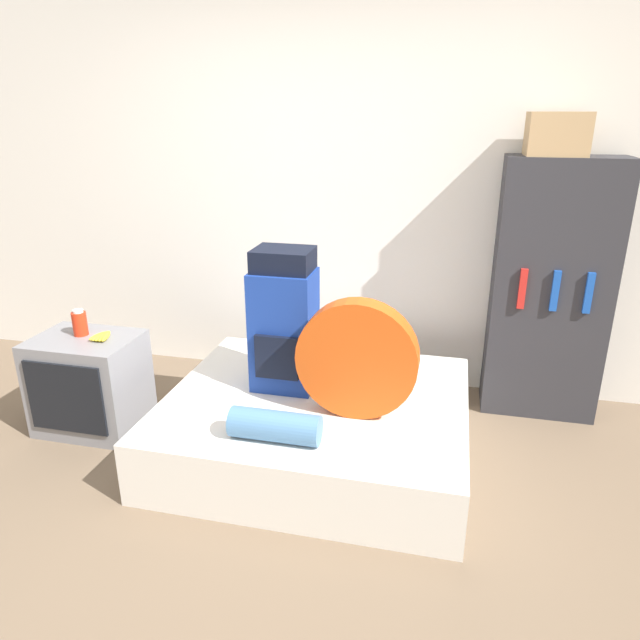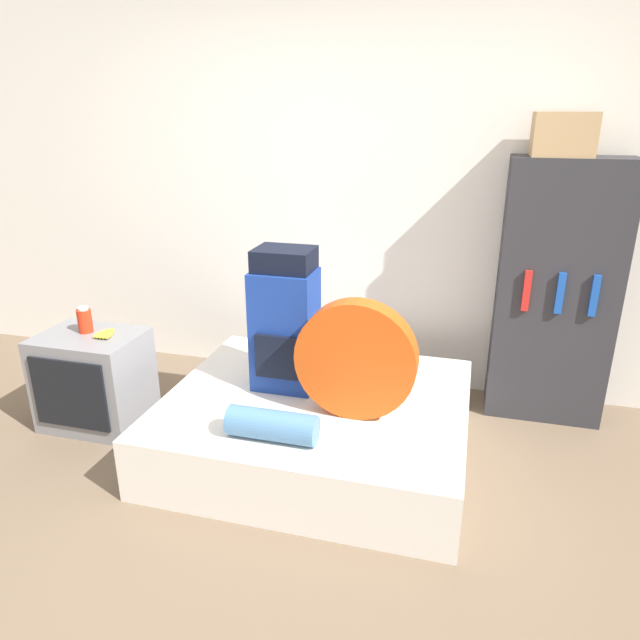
# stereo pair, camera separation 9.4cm
# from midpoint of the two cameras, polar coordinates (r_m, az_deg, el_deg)

# --- Properties ---
(ground_plane) EXTENTS (16.00, 16.00, 0.00)m
(ground_plane) POSITION_cam_midpoint_polar(r_m,az_deg,el_deg) (2.71, -6.58, -22.26)
(ground_plane) COLOR brown
(wall_back) EXTENTS (8.00, 0.05, 2.60)m
(wall_back) POSITION_cam_midpoint_polar(r_m,az_deg,el_deg) (3.88, 3.28, 12.37)
(wall_back) COLOR white
(wall_back) RESTS_ON ground_plane
(bed) EXTENTS (1.63, 1.42, 0.34)m
(bed) POSITION_cam_midpoint_polar(r_m,az_deg,el_deg) (3.27, 0.53, -10.26)
(bed) COLOR silver
(bed) RESTS_ON ground_plane
(backpack) EXTENTS (0.34, 0.31, 0.80)m
(backpack) POSITION_cam_midpoint_polar(r_m,az_deg,el_deg) (3.16, -2.69, -0.17)
(backpack) COLOR navy
(backpack) RESTS_ON bed
(tent_bag) EXTENTS (0.62, 0.13, 0.62)m
(tent_bag) POSITION_cam_midpoint_polar(r_m,az_deg,el_deg) (2.88, 4.56, -3.96)
(tent_bag) COLOR #D14C14
(tent_bag) RESTS_ON bed
(sleeping_roll) EXTENTS (0.44, 0.15, 0.15)m
(sleeping_roll) POSITION_cam_midpoint_polar(r_m,az_deg,el_deg) (2.77, -3.84, -10.46)
(sleeping_roll) COLOR teal
(sleeping_roll) RESTS_ON bed
(television) EXTENTS (0.60, 0.46, 0.58)m
(television) POSITION_cam_midpoint_polar(r_m,az_deg,el_deg) (3.72, -20.98, -5.61)
(television) COLOR gray
(television) RESTS_ON ground_plane
(canister) EXTENTS (0.08, 0.08, 0.16)m
(canister) POSITION_cam_midpoint_polar(r_m,az_deg,el_deg) (3.64, -21.79, -0.03)
(canister) COLOR red
(canister) RESTS_ON television
(banana_bunch) EXTENTS (0.12, 0.15, 0.03)m
(banana_bunch) POSITION_cam_midpoint_polar(r_m,az_deg,el_deg) (3.55, -19.83, -1.27)
(banana_bunch) COLOR yellow
(banana_bunch) RESTS_ON television
(bookshelf) EXTENTS (0.68, 0.35, 1.59)m
(bookshelf) POSITION_cam_midpoint_polar(r_m,az_deg,el_deg) (3.73, 23.15, 2.45)
(bookshelf) COLOR #2D2D33
(bookshelf) RESTS_ON ground_plane
(cardboard_box) EXTENTS (0.32, 0.29, 0.23)m
(cardboard_box) POSITION_cam_midpoint_polar(r_m,az_deg,el_deg) (3.56, 23.86, 16.64)
(cardboard_box) COLOR tan
(cardboard_box) RESTS_ON bookshelf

